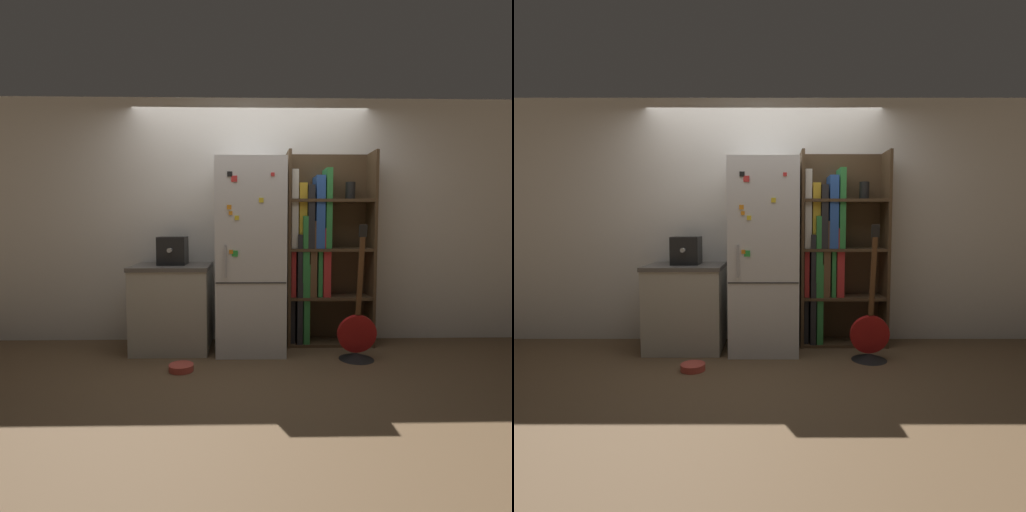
{
  "view_description": "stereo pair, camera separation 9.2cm",
  "coord_description": "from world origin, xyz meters",
  "views": [
    {
      "loc": [
        -0.03,
        -3.88,
        1.27
      ],
      "look_at": [
        0.05,
        0.15,
        0.95
      ],
      "focal_mm": 28.0,
      "sensor_mm": 36.0,
      "label": 1
    },
    {
      "loc": [
        0.06,
        -3.88,
        1.27
      ],
      "look_at": [
        0.05,
        0.15,
        0.95
      ],
      "focal_mm": 28.0,
      "sensor_mm": 36.0,
      "label": 2
    }
  ],
  "objects": [
    {
      "name": "pet_bowl",
      "position": [
        -0.61,
        -0.5,
        0.03
      ],
      "size": [
        0.22,
        0.22,
        0.06
      ],
      "color": "#D84C3F",
      "rests_on": "ground_plane"
    },
    {
      "name": "ground_plane",
      "position": [
        0.0,
        0.0,
        0.0
      ],
      "size": [
        16.0,
        16.0,
        0.0
      ],
      "primitive_type": "plane",
      "color": "brown"
    },
    {
      "name": "wall_back",
      "position": [
        0.0,
        0.47,
        1.3
      ],
      "size": [
        8.0,
        0.05,
        2.6
      ],
      "color": "white",
      "rests_on": "ground_plane"
    },
    {
      "name": "espresso_machine",
      "position": [
        -0.79,
        0.17,
        1.0
      ],
      "size": [
        0.28,
        0.34,
        0.28
      ],
      "color": "black",
      "rests_on": "kitchen_counter"
    },
    {
      "name": "kitchen_counter",
      "position": [
        -0.79,
        0.14,
        0.43
      ],
      "size": [
        0.77,
        0.64,
        0.86
      ],
      "color": "#BCB7A8",
      "rests_on": "ground_plane"
    },
    {
      "name": "bookshelf",
      "position": [
        0.7,
        0.3,
        0.98
      ],
      "size": [
        0.9,
        0.35,
        2.01
      ],
      "color": "#4C3823",
      "rests_on": "ground_plane"
    },
    {
      "name": "guitar",
      "position": [
        0.99,
        -0.24,
        0.18
      ],
      "size": [
        0.37,
        0.33,
        1.26
      ],
      "color": "black",
      "rests_on": "ground_plane"
    },
    {
      "name": "refrigerator",
      "position": [
        -0.0,
        0.11,
        0.95
      ],
      "size": [
        0.67,
        0.7,
        1.89
      ],
      "color": "silver",
      "rests_on": "ground_plane"
    }
  ]
}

